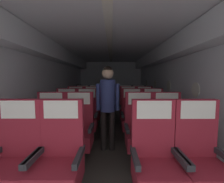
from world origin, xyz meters
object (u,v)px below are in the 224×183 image
(seat_b_right_aisle, at_px, (167,131))
(seat_c_right_aisle, at_px, (153,117))
(seat_a_left_window, at_px, (15,161))
(seat_d_left_aisle, at_px, (92,109))
(seat_d_right_window, at_px, (128,109))
(seat_d_left_window, at_px, (75,109))
(seat_e_right_window, at_px, (125,104))
(seat_d_right_aisle, at_px, (144,109))
(seat_b_left_aisle, at_px, (78,131))
(seat_e_left_window, at_px, (82,104))
(seat_b_left_window, at_px, (49,131))
(seat_c_left_window, at_px, (65,117))
(seat_e_right_aisle, at_px, (139,104))
(seat_a_right_aisle, at_px, (200,161))
(seat_b_right_window, at_px, (139,131))
(seat_c_left_aisle, at_px, (86,117))
(seat_e_left_aisle, at_px, (95,104))
(seat_a_left_aisle, at_px, (59,161))
(seat_c_right_window, at_px, (132,117))
(flight_attendant, at_px, (107,99))
(seat_a_right_window, at_px, (155,161))

(seat_b_right_aisle, distance_m, seat_c_right_aisle, 0.92)
(seat_c_right_aisle, bearing_deg, seat_a_left_window, -137.55)
(seat_d_left_aisle, relative_size, seat_d_right_window, 1.00)
(seat_d_left_window, distance_m, seat_e_right_window, 1.77)
(seat_d_right_aisle, height_order, seat_e_right_window, same)
(seat_b_left_aisle, bearing_deg, seat_e_left_window, 99.86)
(seat_b_left_window, distance_m, seat_c_left_window, 0.90)
(seat_e_left_window, bearing_deg, seat_e_right_aisle, -0.05)
(seat_d_right_aisle, bearing_deg, seat_a_right_aisle, -89.89)
(seat_b_right_window, height_order, seat_c_left_aisle, same)
(seat_e_left_window, distance_m, seat_e_left_aisle, 0.46)
(seat_c_left_aisle, xyz_separation_m, seat_e_left_window, (-0.46, 1.79, 0.00))
(seat_b_left_aisle, bearing_deg, seat_e_right_window, 68.87)
(seat_a_left_aisle, xyz_separation_m, seat_e_left_window, (-0.47, 3.59, 0.00))
(seat_d_right_aisle, xyz_separation_m, seat_e_right_aisle, (-0.00, 0.90, 0.00))
(seat_a_left_window, distance_m, seat_d_left_window, 2.68)
(seat_a_right_aisle, bearing_deg, seat_d_right_aisle, 90.11)
(seat_a_left_aisle, distance_m, seat_e_right_aisle, 3.89)
(seat_e_right_window, bearing_deg, seat_c_right_window, -90.41)
(seat_a_left_aisle, relative_size, seat_a_right_aisle, 1.00)
(seat_b_left_window, bearing_deg, seat_e_left_aisle, 80.36)
(seat_c_left_window, bearing_deg, seat_e_right_window, 49.89)
(seat_e_left_aisle, distance_m, seat_e_right_aisle, 1.51)
(seat_a_left_window, relative_size, seat_e_left_aisle, 1.00)
(seat_b_right_window, xyz_separation_m, seat_d_right_aisle, (0.47, 1.80, 0.00))
(seat_b_left_window, xyz_separation_m, flight_attendant, (0.95, 0.33, 0.49))
(flight_attendant, bearing_deg, seat_a_left_aisle, -125.99)
(seat_a_left_window, relative_size, seat_b_right_aisle, 1.00)
(seat_a_right_window, bearing_deg, seat_e_right_aisle, 82.48)
(seat_d_right_aisle, bearing_deg, seat_a_right_window, -99.99)
(seat_c_left_aisle, height_order, seat_e_right_window, same)
(seat_b_left_window, bearing_deg, seat_d_left_window, 90.45)
(seat_a_right_window, height_order, seat_c_right_aisle, same)
(seat_a_left_aisle, xyz_separation_m, seat_b_left_aisle, (-0.00, 0.91, 0.00))
(seat_b_right_aisle, relative_size, seat_e_left_aisle, 1.00)
(seat_d_left_window, bearing_deg, seat_b_right_window, -49.85)
(seat_b_right_window, relative_size, flight_attendant, 0.71)
(seat_b_right_window, bearing_deg, seat_d_right_window, 89.89)
(seat_a_left_aisle, distance_m, seat_a_right_aisle, 1.51)
(seat_d_right_aisle, xyz_separation_m, seat_e_left_aisle, (-1.51, 0.90, 0.00))
(seat_d_right_aisle, xyz_separation_m, seat_d_right_window, (-0.47, 0.01, 0.00))
(seat_a_right_window, bearing_deg, flight_attendant, 113.60)
(seat_b_right_aisle, bearing_deg, seat_b_right_window, 179.65)
(seat_c_left_window, relative_size, seat_d_right_window, 1.00)
(seat_a_right_window, relative_size, seat_e_right_window, 1.00)
(seat_d_left_window, height_order, seat_e_left_aisle, same)
(seat_e_left_window, bearing_deg, seat_c_right_window, -50.23)
(seat_b_left_window, bearing_deg, seat_c_right_window, 31.25)
(seat_c_left_aisle, xyz_separation_m, seat_d_left_window, (-0.47, 0.88, 0.00))
(seat_a_right_aisle, relative_size, seat_d_right_aisle, 1.00)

